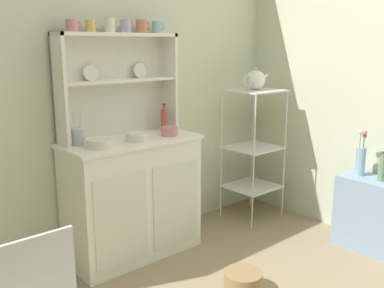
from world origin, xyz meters
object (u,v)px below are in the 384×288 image
at_px(bakers_rack, 253,141).
at_px(porcelain_teapot, 255,80).
at_px(flower_vase, 361,158).
at_px(side_shelf_blue, 371,214).
at_px(jam_bottle, 164,120).
at_px(hutch_shelf_unit, 116,77).
at_px(utensil_jar, 78,136).
at_px(bowl_mixing_large, 100,143).
at_px(hutch_cabinet, 133,196).
at_px(floor_basket, 243,282).
at_px(cup_rose_0, 72,26).
at_px(oil_bottle, 382,168).

relative_size(bakers_rack, porcelain_teapot, 4.46).
height_order(bakers_rack, flower_vase, bakers_rack).
relative_size(porcelain_teapot, flower_vase, 0.72).
relative_size(bakers_rack, side_shelf_blue, 2.08).
bearing_deg(flower_vase, jam_bottle, 134.60).
relative_size(hutch_shelf_unit, utensil_jar, 3.63).
relative_size(bowl_mixing_large, jam_bottle, 0.85).
bearing_deg(jam_bottle, utensil_jar, -179.36).
distance_m(hutch_cabinet, jam_bottle, 0.63).
distance_m(hutch_shelf_unit, floor_basket, 1.62).
xyz_separation_m(bakers_rack, floor_basket, (-0.96, -0.78, -0.63)).
bearing_deg(hutch_cabinet, floor_basket, -75.02).
bearing_deg(utensil_jar, cup_rose_0, 57.00).
bearing_deg(oil_bottle, floor_basket, 167.27).
height_order(bowl_mixing_large, jam_bottle, jam_bottle).
xyz_separation_m(bakers_rack, porcelain_teapot, (-0.00, 0.00, 0.52)).
distance_m(floor_basket, oil_bottle, 1.33).
relative_size(bowl_mixing_large, utensil_jar, 0.72).
bearing_deg(cup_rose_0, jam_bottle, -2.99).
bearing_deg(hutch_shelf_unit, floor_basket, -77.30).
relative_size(cup_rose_0, oil_bottle, 0.43).
bearing_deg(utensil_jar, bakers_rack, -6.15).
height_order(bakers_rack, oil_bottle, bakers_rack).
height_order(porcelain_teapot, oil_bottle, porcelain_teapot).
bearing_deg(cup_rose_0, hutch_shelf_unit, 7.09).
xyz_separation_m(bowl_mixing_large, utensil_jar, (-0.08, 0.15, 0.03)).
xyz_separation_m(floor_basket, oil_bottle, (1.17, -0.26, 0.57)).
height_order(bakers_rack, floor_basket, bakers_rack).
relative_size(bakers_rack, utensil_jar, 4.56).
height_order(floor_basket, cup_rose_0, cup_rose_0).
bearing_deg(hutch_cabinet, oil_bottle, -39.06).
bearing_deg(hutch_cabinet, flower_vase, -34.69).
bearing_deg(utensil_jar, jam_bottle, 0.64).
xyz_separation_m(bowl_mixing_large, porcelain_teapot, (1.47, -0.02, 0.32)).
bearing_deg(flower_vase, utensil_jar, 149.24).
distance_m(bowl_mixing_large, flower_vase, 1.92).
distance_m(floor_basket, cup_rose_0, 1.94).
bearing_deg(jam_bottle, bowl_mixing_large, -166.06).
height_order(hutch_cabinet, porcelain_teapot, porcelain_teapot).
bearing_deg(flower_vase, hutch_cabinet, 145.31).
relative_size(hutch_cabinet, porcelain_teapot, 3.82).
relative_size(bakers_rack, cup_rose_0, 12.19).
relative_size(hutch_cabinet, floor_basket, 4.03).
xyz_separation_m(flower_vase, oil_bottle, (0.00, -0.17, -0.04)).
height_order(hutch_cabinet, jam_bottle, jam_bottle).
xyz_separation_m(bowl_mixing_large, flower_vase, (1.68, -0.90, -0.22)).
relative_size(bakers_rack, bowl_mixing_large, 6.35).
height_order(hutch_shelf_unit, jam_bottle, hutch_shelf_unit).
relative_size(hutch_cabinet, bakers_rack, 0.86).
xyz_separation_m(floor_basket, flower_vase, (1.17, -0.10, 0.62)).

